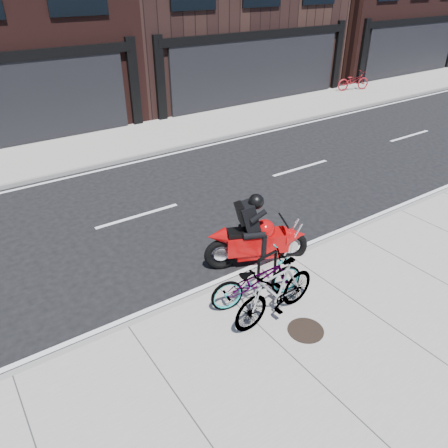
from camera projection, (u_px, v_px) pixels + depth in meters
ground at (173, 249)px, 10.47m from camera, size 120.00×120.00×0.00m
sidewalk_near at (325, 390)px, 6.86m from camera, size 60.00×6.00×0.13m
sidewalk_far at (72, 152)px, 15.99m from camera, size 60.00×3.50×0.13m
bike_rack at (267, 270)px, 8.64m from camera, size 0.53×0.12×0.89m
bicycle_front at (257, 280)px, 8.39m from camera, size 2.02×1.03×1.01m
bicycle_rear at (275, 291)px, 7.97m from camera, size 1.96×0.68×1.16m
motorcycle at (262, 236)px, 9.60m from camera, size 2.25×1.29×1.78m
bicycle_far at (353, 81)px, 23.93m from camera, size 2.00×1.15×0.99m
manhole_cover at (306, 330)px, 7.90m from camera, size 0.71×0.71×0.02m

